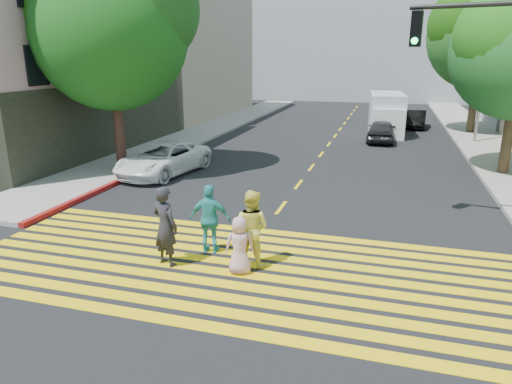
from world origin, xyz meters
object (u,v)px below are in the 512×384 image
at_px(silver_car, 394,115).
at_px(dark_car_parked, 416,119).
at_px(pedestrian_man, 165,226).
at_px(pedestrian_woman, 251,228).
at_px(white_van, 386,115).
at_px(tree_left, 112,24).
at_px(tree_right_far, 484,30).
at_px(white_sedan, 163,159).
at_px(pedestrian_extra, 210,219).
at_px(dark_car_near, 381,131).
at_px(pedestrian_child, 240,245).

distance_m(silver_car, dark_car_parked, 2.71).
bearing_deg(pedestrian_man, dark_car_parked, -84.03).
relative_size(pedestrian_woman, dark_car_parked, 0.50).
bearing_deg(pedestrian_woman, white_van, -86.53).
bearing_deg(pedestrian_man, white_van, -81.21).
height_order(pedestrian_man, pedestrian_woman, pedestrian_man).
distance_m(tree_left, pedestrian_woman, 12.15).
xyz_separation_m(tree_right_far, pedestrian_woman, (-8.11, -22.64, -5.47)).
bearing_deg(white_sedan, pedestrian_man, -53.09).
bearing_deg(pedestrian_man, white_sedan, -41.37).
distance_m(pedestrian_woman, white_sedan, 9.63).
relative_size(pedestrian_woman, pedestrian_extra, 1.04).
bearing_deg(white_van, white_sedan, -126.86).
bearing_deg(tree_left, pedestrian_woman, -42.63).
bearing_deg(dark_car_near, tree_left, 45.78).
bearing_deg(pedestrian_woman, pedestrian_extra, -6.80).
bearing_deg(white_van, tree_left, -132.29).
bearing_deg(white_sedan, tree_left, -171.86).
height_order(tree_right_far, pedestrian_child, tree_right_far).
bearing_deg(dark_car_parked, pedestrian_extra, -99.18).
xyz_separation_m(tree_left, pedestrian_woman, (8.08, -7.44, -5.18)).
bearing_deg(pedestrian_extra, dark_car_parked, -110.69).
bearing_deg(pedestrian_extra, white_sedan, -61.65).
bearing_deg(dark_car_parked, pedestrian_woman, -96.30).
relative_size(white_sedan, dark_car_near, 1.24).
distance_m(dark_car_near, dark_car_parked, 6.75).
relative_size(pedestrian_child, white_van, 0.25).
bearing_deg(pedestrian_child, pedestrian_woman, -118.15).
distance_m(tree_right_far, pedestrian_extra, 24.75).
distance_m(white_sedan, dark_car_near, 13.75).
bearing_deg(tree_left, white_van, 51.61).
distance_m(silver_car, white_van, 5.66).
bearing_deg(pedestrian_man, tree_right_far, -92.43).
xyz_separation_m(tree_left, white_sedan, (1.94, -0.04, -5.45)).
height_order(white_sedan, white_van, white_van).
relative_size(tree_left, dark_car_near, 2.35).
bearing_deg(pedestrian_extra, pedestrian_child, 132.73).
bearing_deg(pedestrian_man, dark_car_near, -82.57).
height_order(pedestrian_woman, white_van, white_van).
height_order(tree_left, pedestrian_child, tree_left).
distance_m(pedestrian_man, pedestrian_extra, 1.24).
xyz_separation_m(pedestrian_man, dark_car_parked, (6.69, 25.04, -0.37)).
height_order(tree_left, pedestrian_man, tree_left).
distance_m(pedestrian_woman, dark_car_near, 18.24).
height_order(silver_car, dark_car_parked, dark_car_parked).
bearing_deg(pedestrian_extra, pedestrian_woman, 155.56).
distance_m(tree_left, tree_right_far, 22.21).
relative_size(dark_car_near, dark_car_parked, 1.04).
relative_size(tree_right_far, pedestrian_child, 6.90).
relative_size(tree_right_far, pedestrian_extra, 5.30).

